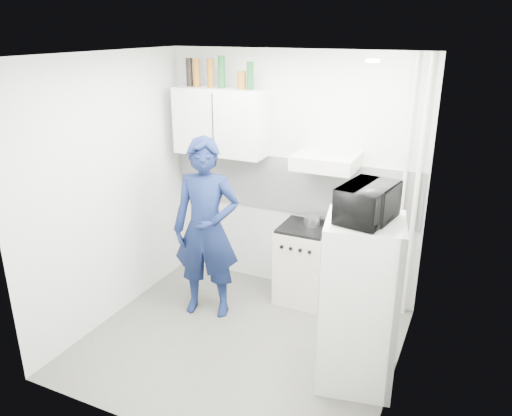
% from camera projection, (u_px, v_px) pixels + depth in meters
% --- Properties ---
extents(floor, '(2.80, 2.80, 0.00)m').
position_uv_depth(floor, '(240.00, 341.00, 4.71)').
color(floor, '#56554E').
rests_on(floor, ground).
extents(ceiling, '(2.80, 2.80, 0.00)m').
position_uv_depth(ceiling, '(237.00, 55.00, 3.82)').
color(ceiling, white).
rests_on(ceiling, wall_back).
extents(wall_back, '(2.80, 0.00, 2.80)m').
position_uv_depth(wall_back, '(292.00, 176.00, 5.33)').
color(wall_back, silver).
rests_on(wall_back, floor).
extents(wall_left, '(0.00, 2.60, 2.60)m').
position_uv_depth(wall_left, '(110.00, 191.00, 4.82)').
color(wall_left, silver).
rests_on(wall_left, floor).
extents(wall_right, '(0.00, 2.60, 2.60)m').
position_uv_depth(wall_right, '(406.00, 241.00, 3.71)').
color(wall_right, silver).
rests_on(wall_right, floor).
extents(person, '(0.76, 0.59, 1.83)m').
position_uv_depth(person, '(206.00, 229.00, 4.93)').
color(person, '#0F193E').
rests_on(person, floor).
extents(stove, '(0.51, 0.51, 0.82)m').
position_uv_depth(stove, '(304.00, 264.00, 5.32)').
color(stove, beige).
rests_on(stove, floor).
extents(fridge, '(0.70, 0.70, 1.44)m').
position_uv_depth(fridge, '(359.00, 304.00, 3.99)').
color(fridge, silver).
rests_on(fridge, floor).
extents(stove_top, '(0.49, 0.49, 0.03)m').
position_uv_depth(stove_top, '(305.00, 228.00, 5.17)').
color(stove_top, black).
rests_on(stove_top, stove).
extents(saucepan, '(0.17, 0.17, 0.09)m').
position_uv_depth(saucepan, '(312.00, 220.00, 5.19)').
color(saucepan, silver).
rests_on(saucepan, stove_top).
extents(microwave, '(0.55, 0.42, 0.28)m').
position_uv_depth(microwave, '(368.00, 203.00, 3.69)').
color(microwave, black).
rests_on(microwave, fridge).
extents(bottle_a, '(0.07, 0.07, 0.29)m').
position_uv_depth(bottle_a, '(189.00, 72.00, 5.27)').
color(bottle_a, black).
rests_on(bottle_a, upper_cabinet).
extents(bottle_b, '(0.07, 0.07, 0.29)m').
position_uv_depth(bottle_b, '(196.00, 73.00, 5.23)').
color(bottle_b, brown).
rests_on(bottle_b, upper_cabinet).
extents(bottle_c, '(0.07, 0.07, 0.29)m').
position_uv_depth(bottle_c, '(210.00, 73.00, 5.16)').
color(bottle_c, brown).
rests_on(bottle_c, upper_cabinet).
extents(bottle_d, '(0.07, 0.07, 0.32)m').
position_uv_depth(bottle_d, '(222.00, 72.00, 5.11)').
color(bottle_d, '#144C1E').
rests_on(bottle_d, upper_cabinet).
extents(canister_b, '(0.10, 0.10, 0.18)m').
position_uv_depth(canister_b, '(241.00, 80.00, 5.04)').
color(canister_b, brown).
rests_on(canister_b, upper_cabinet).
extents(bottle_e, '(0.07, 0.07, 0.27)m').
position_uv_depth(bottle_e, '(250.00, 76.00, 4.99)').
color(bottle_e, '#144C1E').
rests_on(bottle_e, upper_cabinet).
extents(upper_cabinet, '(1.00, 0.35, 0.70)m').
position_uv_depth(upper_cabinet, '(221.00, 122.00, 5.29)').
color(upper_cabinet, silver).
rests_on(upper_cabinet, wall_back).
extents(range_hood, '(0.60, 0.50, 0.14)m').
position_uv_depth(range_hood, '(326.00, 161.00, 4.85)').
color(range_hood, beige).
rests_on(range_hood, wall_back).
extents(backsplash, '(2.74, 0.03, 0.60)m').
position_uv_depth(backsplash, '(291.00, 185.00, 5.35)').
color(backsplash, white).
rests_on(backsplash, wall_back).
extents(pipe_a, '(0.05, 0.05, 2.60)m').
position_uv_depth(pipe_a, '(416.00, 194.00, 4.74)').
color(pipe_a, beige).
rests_on(pipe_a, floor).
extents(pipe_b, '(0.04, 0.04, 2.60)m').
position_uv_depth(pipe_b, '(403.00, 192.00, 4.79)').
color(pipe_b, beige).
rests_on(pipe_b, floor).
extents(ceiling_spot_fixture, '(0.10, 0.10, 0.02)m').
position_uv_depth(ceiling_spot_fixture, '(373.00, 61.00, 3.60)').
color(ceiling_spot_fixture, white).
rests_on(ceiling_spot_fixture, ceiling).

